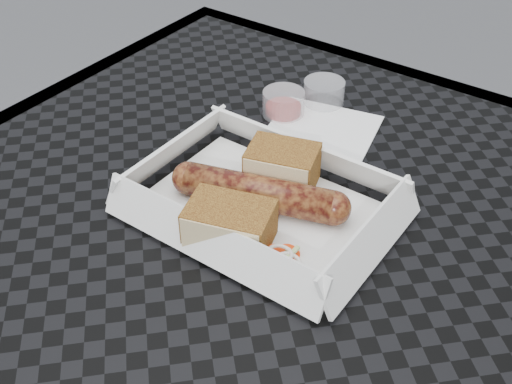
# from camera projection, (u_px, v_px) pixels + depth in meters

# --- Properties ---
(patio_table) EXTENTS (0.80, 0.80, 0.74)m
(patio_table) POSITION_uv_depth(u_px,v_px,m) (268.00, 303.00, 0.64)
(patio_table) COLOR black
(patio_table) RESTS_ON ground
(food_tray) EXTENTS (0.22, 0.15, 0.00)m
(food_tray) POSITION_uv_depth(u_px,v_px,m) (262.00, 209.00, 0.63)
(food_tray) COLOR white
(food_tray) RESTS_ON patio_table
(bratwurst) EXTENTS (0.17, 0.08, 0.03)m
(bratwurst) POSITION_uv_depth(u_px,v_px,m) (259.00, 193.00, 0.62)
(bratwurst) COLOR brown
(bratwurst) RESTS_ON food_tray
(bread_near) EXTENTS (0.08, 0.07, 0.04)m
(bread_near) POSITION_uv_depth(u_px,v_px,m) (282.00, 167.00, 0.64)
(bread_near) COLOR brown
(bread_near) RESTS_ON food_tray
(bread_far) EXTENTS (0.09, 0.07, 0.04)m
(bread_far) POSITION_uv_depth(u_px,v_px,m) (230.00, 224.00, 0.58)
(bread_far) COLOR brown
(bread_far) RESTS_ON food_tray
(veg_garnish) EXTENTS (0.03, 0.03, 0.00)m
(veg_garnish) POSITION_uv_depth(u_px,v_px,m) (280.00, 261.00, 0.57)
(veg_garnish) COLOR #FC3D0A
(veg_garnish) RESTS_ON food_tray
(napkin) EXTENTS (0.14, 0.14, 0.00)m
(napkin) POSITION_uv_depth(u_px,v_px,m) (320.00, 132.00, 0.74)
(napkin) COLOR white
(napkin) RESTS_ON patio_table
(condiment_cup_sauce) EXTENTS (0.05, 0.05, 0.03)m
(condiment_cup_sauce) POSITION_uv_depth(u_px,v_px,m) (284.00, 103.00, 0.76)
(condiment_cup_sauce) COLOR maroon
(condiment_cup_sauce) RESTS_ON patio_table
(condiment_cup_empty) EXTENTS (0.05, 0.05, 0.03)m
(condiment_cup_empty) POSITION_uv_depth(u_px,v_px,m) (324.00, 93.00, 0.78)
(condiment_cup_empty) COLOR silver
(condiment_cup_empty) RESTS_ON patio_table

